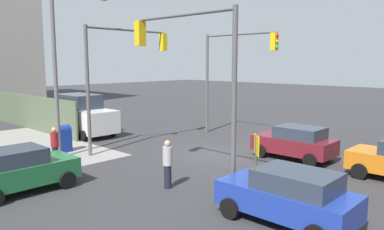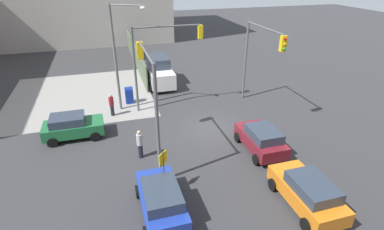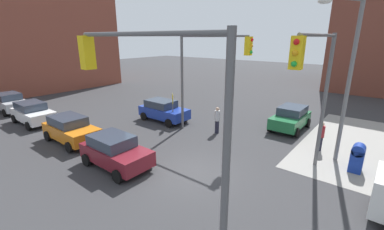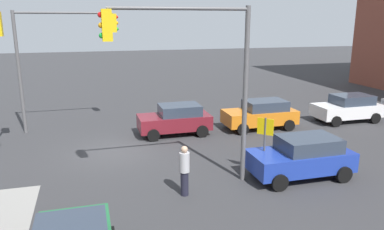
{
  "view_description": "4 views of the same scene",
  "coord_description": "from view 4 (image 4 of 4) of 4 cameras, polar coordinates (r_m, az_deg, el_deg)",
  "views": [
    {
      "loc": [
        -11.93,
        14.42,
        4.67
      ],
      "look_at": [
        -0.57,
        2.36,
        2.34
      ],
      "focal_mm": 35.0,
      "sensor_mm": 36.0,
      "label": 1
    },
    {
      "loc": [
        -17.17,
        6.51,
        10.35
      ],
      "look_at": [
        -2.78,
        2.24,
        2.79
      ],
      "focal_mm": 28.0,
      "sensor_mm": 36.0,
      "label": 2
    },
    {
      "loc": [
        6.99,
        -8.78,
        6.29
      ],
      "look_at": [
        -1.84,
        2.27,
        2.01
      ],
      "focal_mm": 24.0,
      "sensor_mm": 36.0,
      "label": 3
    },
    {
      "loc": [
        1.03,
        16.95,
        6.01
      ],
      "look_at": [
        -2.82,
        3.25,
        2.39
      ],
      "focal_mm": 35.0,
      "sensor_mm": 36.0,
      "label": 4
    }
  ],
  "objects": [
    {
      "name": "pedestrian_crossing",
      "position": [
        13.15,
        -1.16,
        -8.34
      ],
      "size": [
        0.36,
        0.36,
        1.83
      ],
      "rotation": [
        0.0,
        0.0,
        0.46
      ],
      "color": "#B2B2B7",
      "rests_on": "ground"
    },
    {
      "name": "ground_plane",
      "position": [
        18.01,
        -11.57,
        -5.52
      ],
      "size": [
        120.0,
        120.0,
        0.0
      ],
      "primitive_type": "plane",
      "color": "#333335"
    },
    {
      "name": "hatchback_white",
      "position": [
        24.61,
        22.66,
        1.03
      ],
      "size": [
        4.0,
        2.02,
        1.62
      ],
      "color": "white",
      "rests_on": "ground"
    },
    {
      "name": "warning_sign_two_way",
      "position": [
        14.7,
        11.05,
        -3.3
      ],
      "size": [
        0.48,
        0.48,
        2.4
      ],
      "color": "#4C4C4C",
      "rests_on": "ground"
    },
    {
      "name": "traffic_signal_nw_corner",
      "position": [
        13.03,
        0.26,
        8.11
      ],
      "size": [
        5.2,
        0.36,
        6.5
      ],
      "color": "#59595B",
      "rests_on": "ground"
    },
    {
      "name": "traffic_signal_se_corner",
      "position": [
        21.54,
        -19.74,
        9.77
      ],
      "size": [
        5.39,
        0.36,
        6.5
      ],
      "color": "#59595B",
      "rests_on": "ground"
    },
    {
      "name": "coupe_blue",
      "position": [
        15.29,
        16.43,
        -6.1
      ],
      "size": [
        3.98,
        2.02,
        1.62
      ],
      "color": "#1E389E",
      "rests_on": "ground"
    },
    {
      "name": "sedan_maroon",
      "position": [
        20.12,
        -2.52,
        -0.63
      ],
      "size": [
        3.83,
        2.02,
        1.62
      ],
      "color": "maroon",
      "rests_on": "ground"
    },
    {
      "name": "sedan_orange",
      "position": [
        21.54,
        10.44,
        0.15
      ],
      "size": [
        4.08,
        2.02,
        1.62
      ],
      "color": "orange",
      "rests_on": "ground"
    }
  ]
}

